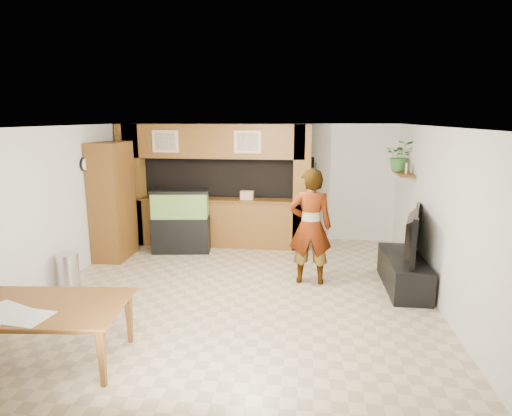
# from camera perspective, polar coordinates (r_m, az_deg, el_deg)

# --- Properties ---
(floor) EXTENTS (6.50, 6.50, 0.00)m
(floor) POSITION_cam_1_polar(r_m,az_deg,el_deg) (6.96, -2.41, -11.16)
(floor) COLOR tan
(floor) RESTS_ON ground
(ceiling) EXTENTS (6.50, 6.50, 0.00)m
(ceiling) POSITION_cam_1_polar(r_m,az_deg,el_deg) (6.40, -2.62, 10.78)
(ceiling) COLOR white
(ceiling) RESTS_ON wall_back
(wall_back) EXTENTS (6.00, 0.00, 6.00)m
(wall_back) POSITION_cam_1_polar(r_m,az_deg,el_deg) (9.72, 0.57, 3.52)
(wall_back) COLOR beige
(wall_back) RESTS_ON floor
(wall_left) EXTENTS (0.00, 6.50, 6.50)m
(wall_left) POSITION_cam_1_polar(r_m,az_deg,el_deg) (7.63, -25.35, -0.01)
(wall_left) COLOR beige
(wall_left) RESTS_ON floor
(wall_right) EXTENTS (0.00, 6.50, 6.50)m
(wall_right) POSITION_cam_1_polar(r_m,az_deg,el_deg) (6.76, 23.47, -1.26)
(wall_right) COLOR beige
(wall_right) RESTS_ON floor
(partition) EXTENTS (4.20, 0.99, 2.60)m
(partition) POSITION_cam_1_polar(r_m,az_deg,el_deg) (9.27, -5.69, 3.13)
(partition) COLOR brown
(partition) RESTS_ON floor
(wall_clock) EXTENTS (0.05, 0.25, 0.25)m
(wall_clock) POSITION_cam_1_polar(r_m,az_deg,el_deg) (8.38, -21.92, 5.42)
(wall_clock) COLOR black
(wall_clock) RESTS_ON wall_left
(wall_shelf) EXTENTS (0.25, 0.90, 0.04)m
(wall_shelf) POSITION_cam_1_polar(r_m,az_deg,el_deg) (8.52, 19.06, 4.37)
(wall_shelf) COLOR brown
(wall_shelf) RESTS_ON wall_right
(pantry_cabinet) EXTENTS (0.57, 0.93, 2.28)m
(pantry_cabinet) POSITION_cam_1_polar(r_m,az_deg,el_deg) (8.77, -18.58, 0.88)
(pantry_cabinet) COLOR brown
(pantry_cabinet) RESTS_ON floor
(trash_can) EXTENTS (0.33, 0.33, 0.61)m
(trash_can) POSITION_cam_1_polar(r_m,az_deg,el_deg) (7.57, -23.72, -7.79)
(trash_can) COLOR #B2B2B7
(trash_can) RESTS_ON floor
(aquarium) EXTENTS (1.17, 0.44, 1.30)m
(aquarium) POSITION_cam_1_polar(r_m,az_deg,el_deg) (8.89, -10.01, -1.84)
(aquarium) COLOR black
(aquarium) RESTS_ON floor
(tv_stand) EXTENTS (0.58, 1.57, 0.52)m
(tv_stand) POSITION_cam_1_polar(r_m,az_deg,el_deg) (7.44, 19.06, -8.09)
(tv_stand) COLOR black
(tv_stand) RESTS_ON floor
(television) EXTENTS (0.54, 1.36, 0.78)m
(television) POSITION_cam_1_polar(r_m,az_deg,el_deg) (7.25, 19.41, -3.22)
(television) COLOR black
(television) RESTS_ON tv_stand
(photo_frame) EXTENTS (0.05, 0.15, 0.20)m
(photo_frame) POSITION_cam_1_polar(r_m,az_deg,el_deg) (8.32, 19.38, 5.00)
(photo_frame) COLOR tan
(photo_frame) RESTS_ON wall_shelf
(potted_plant) EXTENTS (0.62, 0.57, 0.59)m
(potted_plant) POSITION_cam_1_polar(r_m,az_deg,el_deg) (8.70, 18.70, 6.62)
(potted_plant) COLOR #2E6327
(potted_plant) RESTS_ON wall_shelf
(person) EXTENTS (0.71, 0.47, 1.94)m
(person) POSITION_cam_1_polar(r_m,az_deg,el_deg) (7.11, 7.26, -2.48)
(person) COLOR tan
(person) RESTS_ON floor
(microphone) EXTENTS (0.04, 0.10, 0.16)m
(microphone) POSITION_cam_1_polar(r_m,az_deg,el_deg) (6.77, 7.91, 5.49)
(microphone) COLOR black
(microphone) RESTS_ON person
(dining_table) EXTENTS (2.05, 1.27, 0.69)m
(dining_table) POSITION_cam_1_polar(r_m,az_deg,el_deg) (5.56, -27.07, -14.88)
(dining_table) COLOR brown
(dining_table) RESTS_ON floor
(newspaper_a) EXTENTS (0.58, 0.45, 0.01)m
(newspaper_a) POSITION_cam_1_polar(r_m,az_deg,el_deg) (5.22, -28.66, -12.63)
(newspaper_a) COLOR silver
(newspaper_a) RESTS_ON dining_table
(newspaper_b) EXTENTS (0.65, 0.57, 0.01)m
(newspaper_b) POSITION_cam_1_polar(r_m,az_deg,el_deg) (5.45, -30.60, -11.81)
(newspaper_b) COLOR silver
(newspaper_b) RESTS_ON dining_table
(counter_box) EXTENTS (0.28, 0.19, 0.18)m
(counter_box) POSITION_cam_1_polar(r_m,az_deg,el_deg) (8.99, -1.19, 1.72)
(counter_box) COLOR tan
(counter_box) RESTS_ON partition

